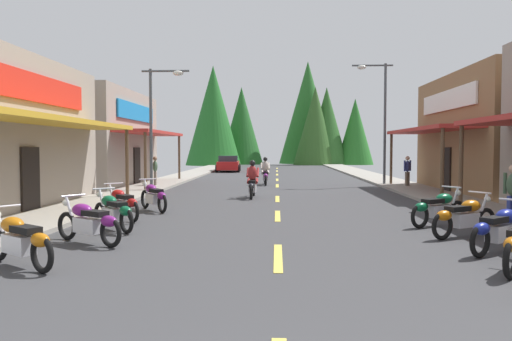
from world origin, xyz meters
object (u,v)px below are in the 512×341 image
Objects in this scene: motorcycle_parked_right_3 at (464,216)px; motorcycle_parked_left_0 at (19,239)px; rider_cruising_trailing at (265,173)px; pedestrian_waiting at (155,169)px; rider_cruising_lead at (253,182)px; parked_car_curbside at (228,164)px; motorcycle_parked_right_2 at (500,229)px; motorcycle_parked_left_1 at (89,221)px; pedestrian_browsing at (407,170)px; streetlamp_left at (159,111)px; streetlamp_right at (379,107)px; motorcycle_parked_left_4 at (154,196)px; motorcycle_parked_left_3 at (122,203)px; motorcycle_parked_right_4 at (438,208)px; motorcycle_parked_left_2 at (113,211)px.

motorcycle_parked_right_3 is 1.04× the size of motorcycle_parked_left_0.
rider_cruising_trailing is 6.08m from pedestrian_waiting.
rider_cruising_lead reaches higher than parked_car_curbside.
motorcycle_parked_left_1 is (-8.42, 0.59, 0.00)m from motorcycle_parked_right_2.
pedestrian_browsing is at bearing -87.91° from motorcycle_parked_left_0.
streetlamp_left is at bearing 173.79° from parked_car_curbside.
rider_cruising_trailing is (-6.21, 0.37, -3.65)m from streetlamp_right.
rider_cruising_trailing is (-5.02, 17.86, 0.17)m from motorcycle_parked_right_2.
motorcycle_parked_left_4 is at bearing -57.36° from motorcycle_parked_left_1.
pedestrian_browsing is (11.24, 11.91, 0.47)m from motorcycle_parked_left_3.
pedestrian_waiting is (-0.93, 3.01, -2.84)m from streetlamp_left.
motorcycle_parked_right_3 is 1.16× the size of pedestrian_waiting.
pedestrian_waiting reaches higher than motorcycle_parked_right_4.
streetlamp_left is at bearing -35.93° from motorcycle_parked_left_3.
motorcycle_parked_left_3 is (-8.74, 0.79, 0.00)m from motorcycle_parked_right_4.
rider_cruising_lead reaches higher than motorcycle_parked_left_3.
motorcycle_parked_left_0 is (-8.83, -1.51, 0.00)m from motorcycle_parked_right_2.
motorcycle_parked_left_3 is (-0.36, 1.79, 0.00)m from motorcycle_parked_left_2.
motorcycle_parked_right_4 is at bearing 53.06° from motorcycle_parked_right_2.
rider_cruising_lead is at bearing -27.77° from streetlamp_left.
motorcycle_parked_right_2 is at bearing -122.45° from motorcycle_parked_right_4.
pedestrian_browsing is at bearing -85.84° from motorcycle_parked_left_3.
pedestrian_browsing is 13.18m from pedestrian_waiting.
motorcycle_parked_right_2 is at bearing -93.88° from streetlamp_right.
motorcycle_parked_right_3 is 14.55m from pedestrian_browsing.
motorcycle_parked_left_1 is at bearing -119.61° from streetlamp_right.
pedestrian_waiting is at bearing 96.10° from motorcycle_parked_right_4.
streetlamp_left is 4.24m from pedestrian_waiting.
pedestrian_browsing is 0.38× the size of parked_car_curbside.
motorcycle_parked_left_1 is 1.12× the size of pedestrian_browsing.
parked_car_curbside is at bearing 74.06° from motorcycle_parked_right_3.
motorcycle_parked_left_0 is at bearing 174.98° from motorcycle_parked_right_4.
parked_car_curbside reaches higher than motorcycle_parked_left_3.
motorcycle_parked_right_2 and motorcycle_parked_right_4 have the same top height.
pedestrian_waiting is (-2.36, 9.71, 0.45)m from motorcycle_parked_left_4.
motorcycle_parked_left_1 is 0.42× the size of parked_car_curbside.
streetlamp_right reaches higher than rider_cruising_lead.
motorcycle_parked_left_1 is at bearing 165.57° from rider_cruising_trailing.
motorcycle_parked_right_2 is at bearing -119.71° from motorcycle_parked_right_3.
rider_cruising_lead reaches higher than motorcycle_parked_left_0.
motorcycle_parked_left_4 is (1.42, -6.71, -3.29)m from streetlamp_left.
motorcycle_parked_right_4 is 1.11× the size of pedestrian_browsing.
motorcycle_parked_left_4 is (0.40, 7.74, 0.00)m from motorcycle_parked_left_0.
pedestrian_waiting is at bearing 105.15° from rider_cruising_trailing.
motorcycle_parked_left_0 is at bearing 165.58° from rider_cruising_trailing.
motorcycle_parked_right_2 is at bearing -167.60° from rider_cruising_trailing.
motorcycle_parked_left_0 is at bearing -117.80° from streetlamp_right.
motorcycle_parked_left_4 is at bearing -53.87° from motorcycle_parked_left_3.
motorcycle_parked_right_3 is at bearing -147.83° from rider_cruising_lead.
motorcycle_parked_left_0 is 1.10× the size of motorcycle_parked_left_3.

